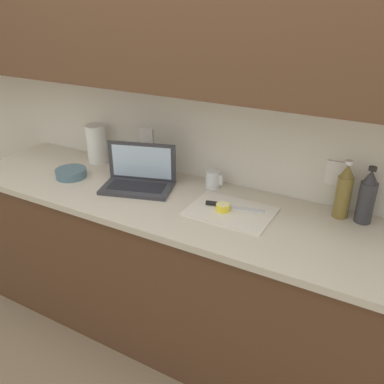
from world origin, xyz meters
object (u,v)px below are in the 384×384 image
Objects in this scene: bottle_green_soda at (344,192)px; bowl_white at (71,173)px; cutting_board at (231,211)px; lemon_half_cut at (223,207)px; paper_towel_roll at (97,144)px; bottle_oil_tall at (367,197)px; knife at (225,205)px; measuring_cup at (213,179)px; laptop at (139,177)px.

bottle_green_soda is 1.62× the size of bowl_white.
cutting_board is 5.87× the size of lemon_half_cut.
lemon_half_cut is 0.40× the size of bowl_white.
bottle_green_soda is 1.48m from bowl_white.
paper_towel_roll reaches higher than cutting_board.
bottle_oil_tall reaches higher than paper_towel_roll.
knife is 0.25m from measuring_cup.
knife is at bearing -49.83° from measuring_cup.
lemon_half_cut is 0.29m from measuring_cup.
knife is at bearing -10.66° from paper_towel_roll.
laptop reaches higher than measuring_cup.
cutting_board is at bearing -46.28° from measuring_cup.
paper_towel_roll is (-0.80, -0.01, 0.07)m from measuring_cup.
bottle_green_soda reaches higher than lemon_half_cut.
laptop is at bearing 177.51° from cutting_board.
knife is at bearing 152.16° from cutting_board.
bottle_oil_tall is (0.10, 0.00, -0.00)m from bottle_green_soda.
bottle_oil_tall reaches higher than laptop.
bottle_oil_tall is at bearing 21.19° from lemon_half_cut.
laptop is 0.56m from cutting_board.
knife is 0.94m from bowl_white.
measuring_cup is (-0.78, -0.01, -0.08)m from bottle_oil_tall.
lemon_half_cut is 0.24× the size of bottle_green_soda.
cutting_board is 0.98m from bowl_white.
bottle_oil_tall reaches higher than knife.
laptop is 4.35× the size of measuring_cup.
cutting_board is at bearing 27.81° from lemon_half_cut.
laptop reaches higher than cutting_board.
bottle_green_soda is at bearing 24.76° from cutting_board.
cutting_board is at bearing -155.24° from bottle_green_soda.
bottle_green_soda reaches higher than bottle_oil_tall.
bottle_green_soda reaches higher than paper_towel_roll.
bottle_oil_tall reaches higher than cutting_board.
measuring_cup is 0.83m from bowl_white.
knife is 0.04m from lemon_half_cut.
knife is 4.18× the size of lemon_half_cut.
knife is 0.65m from bottle_oil_tall.
bowl_white is at bearing -176.37° from cutting_board.
laptop is 1.05× the size of cutting_board.
bottle_green_soda is at bearing -6.78° from laptop.
bottle_oil_tall reaches higher than lemon_half_cut.
bottle_green_soda is 1.20× the size of paper_towel_roll.
bottle_oil_tall is at bearing 0.37° from measuring_cup.
cutting_board is 1.40× the size of knife.
bottle_green_soda is at bearing 10.89° from bowl_white.
laptop is 0.52m from knife.
lemon_half_cut is 0.29× the size of paper_towel_roll.
knife is at bearing 5.17° from bowl_white.
paper_towel_roll reaches higher than lemon_half_cut.
bottle_green_soda reaches higher than cutting_board.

